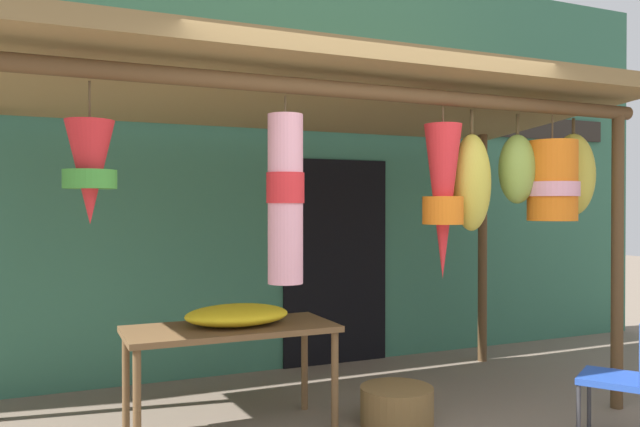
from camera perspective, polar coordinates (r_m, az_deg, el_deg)
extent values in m
cube|color=#387056|center=(6.07, -5.45, 4.62)|extent=(9.41, 0.25, 3.93)
cube|color=#2D2823|center=(5.98, -5.01, 9.22)|extent=(8.47, 0.04, 0.24)
cube|color=black|center=(6.23, 1.43, -4.34)|extent=(1.10, 0.03, 2.00)
cylinder|color=brown|center=(5.34, 25.21, -3.86)|extent=(0.09, 0.09, 2.26)
cylinder|color=brown|center=(6.51, 14.43, -3.02)|extent=(0.09, 0.09, 2.26)
cylinder|color=brown|center=(4.01, 3.99, 10.90)|extent=(4.56, 0.10, 0.10)
cylinder|color=brown|center=(5.49, -3.99, 9.70)|extent=(4.56, 0.10, 0.10)
cube|color=olive|center=(4.75, -0.63, 10.76)|extent=(4.86, 2.11, 0.29)
cylinder|color=brown|center=(3.61, -20.04, 9.53)|extent=(0.01, 0.01, 0.21)
cone|color=red|center=(3.57, -20.02, 3.49)|extent=(0.26, 0.26, 0.55)
cylinder|color=green|center=(3.57, -20.02, 2.92)|extent=(0.28, 0.28, 0.10)
cylinder|color=brown|center=(3.85, -3.14, 9.74)|extent=(0.01, 0.01, 0.11)
cylinder|color=pink|center=(3.80, -3.14, 1.31)|extent=(0.21, 0.21, 1.02)
cylinder|color=red|center=(3.80, -3.14, 2.32)|extent=(0.23, 0.23, 0.18)
cylinder|color=brown|center=(4.33, 11.02, 8.67)|extent=(0.01, 0.01, 0.12)
cone|color=red|center=(4.28, 11.00, 1.06)|extent=(0.25, 0.25, 1.03)
cylinder|color=orange|center=(4.28, 11.00, 0.27)|extent=(0.27, 0.27, 0.19)
cylinder|color=brown|center=(4.91, 20.20, 7.26)|extent=(0.01, 0.01, 0.19)
cylinder|color=orange|center=(4.88, 20.19, 2.78)|extent=(0.35, 0.35, 0.58)
cylinder|color=pink|center=(4.88, 20.18, 2.07)|extent=(0.38, 0.38, 0.10)
cylinder|color=#4C3D23|center=(5.17, 21.86, 7.33)|extent=(0.02, 0.02, 0.12)
ellipsoid|color=gold|center=(5.14, 21.85, 3.27)|extent=(0.34, 0.29, 0.62)
cylinder|color=#4C3D23|center=(4.81, 17.36, 7.67)|extent=(0.02, 0.02, 0.15)
ellipsoid|color=#89A842|center=(4.78, 17.35, 3.84)|extent=(0.28, 0.24, 0.50)
cylinder|color=#4C3D23|center=(4.50, 13.51, 8.04)|extent=(0.02, 0.02, 0.17)
ellipsoid|color=gold|center=(4.46, 13.49, 2.73)|extent=(0.28, 0.24, 0.66)
cube|color=brown|center=(4.40, -8.05, -10.26)|extent=(1.41, 0.64, 0.04)
cylinder|color=brown|center=(4.10, -16.16, -16.35)|extent=(0.05, 0.05, 0.69)
cylinder|color=brown|center=(4.46, 1.34, -14.92)|extent=(0.05, 0.05, 0.69)
cylinder|color=brown|center=(4.62, -17.08, -14.41)|extent=(0.05, 0.05, 0.69)
cylinder|color=brown|center=(4.94, -1.40, -13.38)|extent=(0.05, 0.05, 0.69)
ellipsoid|color=yellow|center=(4.41, -7.48, -9.04)|extent=(0.72, 0.50, 0.14)
ellipsoid|color=red|center=(4.39, -5.92, -8.99)|extent=(0.32, 0.25, 0.10)
cube|color=#2347A8|center=(4.57, 24.98, -13.36)|extent=(0.55, 0.55, 0.04)
cylinder|color=#333338|center=(4.83, 23.07, -15.30)|extent=(0.03, 0.03, 0.44)
cylinder|color=#333338|center=(4.49, 22.26, -16.54)|extent=(0.03, 0.03, 0.44)
cylinder|color=brown|center=(4.69, 6.93, -16.83)|extent=(0.52, 0.52, 0.27)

